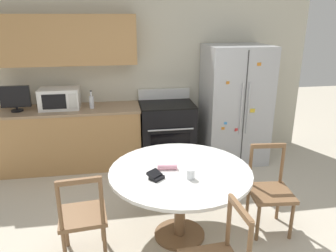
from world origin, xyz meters
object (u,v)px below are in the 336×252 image
microwave (60,98)px  counter_bottle (92,102)px  oven_range (167,132)px  refrigerator (235,104)px  wallet (156,176)px  dining_chair_right (270,191)px  dining_chair_left (83,217)px  countertop_tv (15,98)px  candle_glass (191,175)px

microwave → counter_bottle: bearing=-8.2°
oven_range → counter_bottle: counter_bottle is taller
refrigerator → wallet: bearing=-127.1°
oven_range → dining_chair_right: oven_range is taller
counter_bottle → dining_chair_left: (-0.00, -2.00, -0.56)m
oven_range → microwave: 1.63m
microwave → dining_chair_right: size_ratio=0.60×
wallet → dining_chair_left: bearing=-177.1°
oven_range → countertop_tv: bearing=-179.8°
dining_chair_right → candle_glass: size_ratio=9.70×
oven_range → counter_bottle: 1.21m
countertop_tv → dining_chair_right: size_ratio=0.44×
refrigerator → counter_bottle: (-2.11, 0.05, 0.12)m
candle_glass → countertop_tv: bearing=134.6°
wallet → oven_range: bearing=78.1°
dining_chair_right → dining_chair_left: bearing=9.8°
refrigerator → candle_glass: (-1.13, -1.96, -0.09)m
countertop_tv → wallet: countertop_tv is taller
oven_range → counter_bottle: bearing=-179.1°
microwave → dining_chair_right: 3.06m
countertop_tv → candle_glass: 2.87m
oven_range → counter_bottle: size_ratio=4.19×
countertop_tv → dining_chair_right: (2.89, -1.86, -0.66)m
oven_range → countertop_tv: countertop_tv is taller
oven_range → dining_chair_right: size_ratio=1.20×
dining_chair_left → wallet: 0.76m
oven_range → candle_glass: bearing=-92.9°
refrigerator → countertop_tv: refrigerator is taller
counter_bottle → candle_glass: counter_bottle is taller
countertop_tv → wallet: (1.68, -1.98, -0.32)m
oven_range → microwave: (-1.53, 0.05, 0.58)m
refrigerator → candle_glass: 2.27m
oven_range → candle_glass: (-0.10, -2.04, 0.32)m
refrigerator → candle_glass: size_ratio=18.93×
counter_bottle → wallet: 2.09m
refrigerator → dining_chair_right: refrigerator is taller
microwave → countertop_tv: 0.58m
refrigerator → oven_range: 1.11m
candle_glass → oven_range: bearing=87.1°
countertop_tv → oven_range: bearing=0.2°
dining_chair_left → wallet: size_ratio=5.18×
microwave → dining_chair_right: bearing=-39.6°
refrigerator → wallet: refrigerator is taller
dining_chair_right → wallet: dining_chair_right is taller
countertop_tv → candle_glass: countertop_tv is taller
dining_chair_right → refrigerator: bearing=-92.7°
oven_range → wallet: 2.05m
refrigerator → candle_glass: bearing=-119.9°
dining_chair_right → wallet: (-1.20, -0.12, 0.34)m
oven_range → countertop_tv: size_ratio=2.75×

